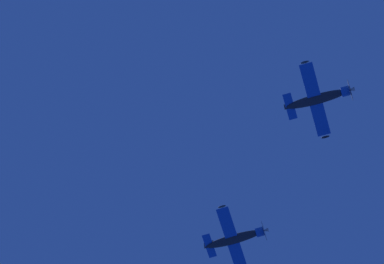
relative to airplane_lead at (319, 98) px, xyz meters
name	(u,v)px	position (x,y,z in m)	size (l,w,h in m)	color
airplane_lead	(319,98)	(0.00, 0.00, 0.00)	(7.59, 8.34, 2.80)	#232328
airplane_left_wingman	(236,238)	(-5.79, 18.50, 2.20)	(7.61, 8.37, 2.54)	#232328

